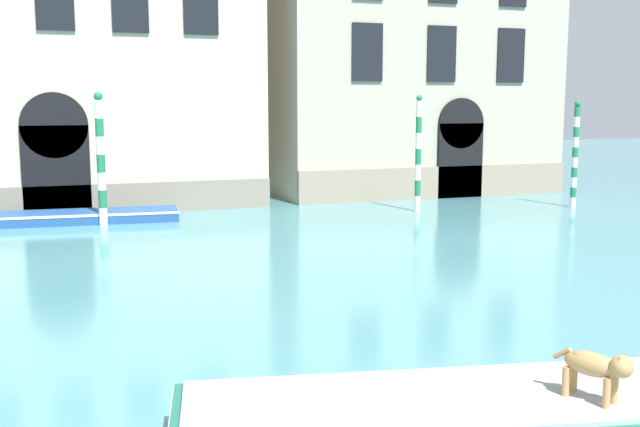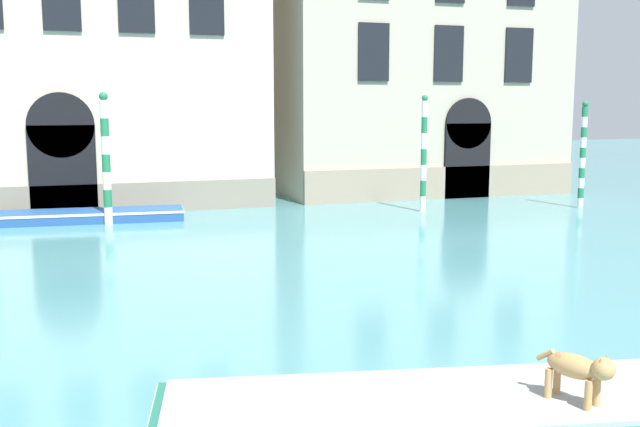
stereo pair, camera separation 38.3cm
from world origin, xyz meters
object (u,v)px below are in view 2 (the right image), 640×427
mooring_pole_0 (583,154)px  mooring_pole_3 (424,153)px  mooring_pole_2 (106,158)px  boat_moored_near_palazzo (90,215)px  boat_foreground (481,418)px  dog_on_deck (579,368)px

mooring_pole_0 → mooring_pole_3: (-5.89, 0.95, 0.10)m
mooring_pole_2 → boat_moored_near_palazzo: bearing=123.1°
boat_foreground → mooring_pole_3: (7.42, 16.59, 1.73)m
mooring_pole_0 → mooring_pole_2: (-16.55, 1.57, 0.14)m
mooring_pole_2 → mooring_pole_3: bearing=-3.3°
boat_moored_near_palazzo → dog_on_deck: bearing=-71.3°
mooring_pole_3 → dog_on_deck: bearing=-111.0°
mooring_pole_3 → mooring_pole_0: bearing=-9.2°
mooring_pole_0 → mooring_pole_2: size_ratio=0.94×
dog_on_deck → mooring_pole_2: (-4.09, 17.77, 1.09)m
boat_moored_near_palazzo → boat_foreground: bearing=-73.5°
dog_on_deck → mooring_pole_3: mooring_pole_3 is taller
dog_on_deck → mooring_pole_0: mooring_pole_0 is taller
boat_foreground → mooring_pole_0: size_ratio=1.96×
mooring_pole_2 → dog_on_deck: bearing=-77.0°
boat_moored_near_palazzo → mooring_pole_0: size_ratio=1.55×
dog_on_deck → boat_moored_near_palazzo: 19.17m
dog_on_deck → mooring_pole_2: size_ratio=0.21×
mooring_pole_2 → mooring_pole_3: mooring_pole_2 is taller
boat_foreground → boat_moored_near_palazzo: 18.42m
boat_moored_near_palazzo → mooring_pole_3: 11.43m
dog_on_deck → boat_foreground: bearing=-147.5°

